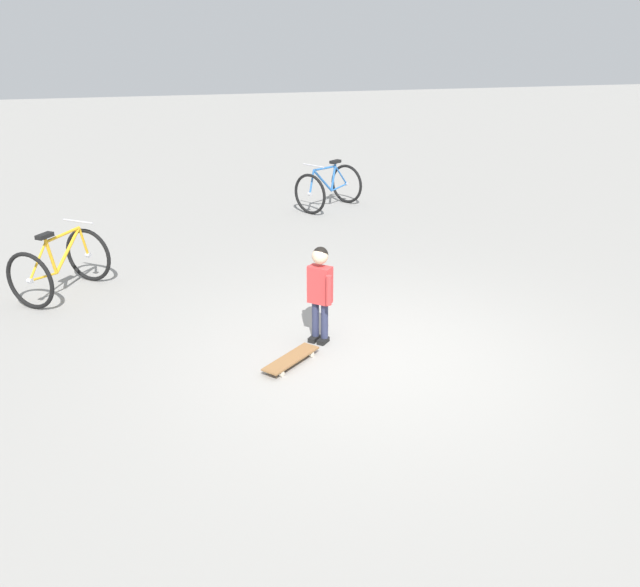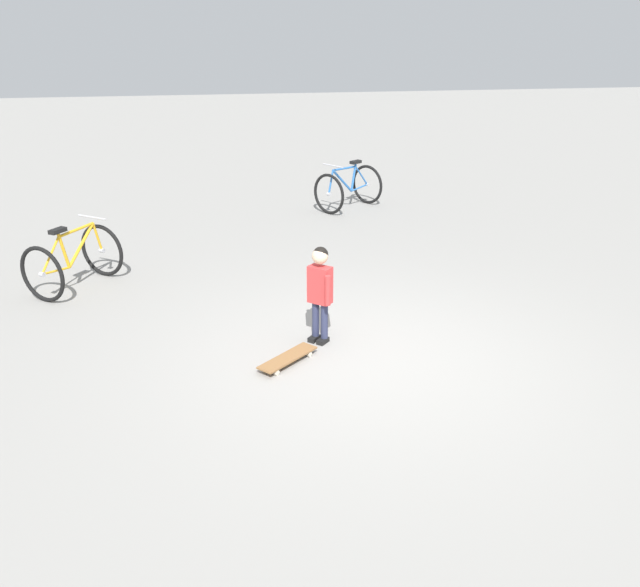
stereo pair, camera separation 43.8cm
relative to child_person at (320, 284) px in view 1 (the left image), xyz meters
The scene contains 5 objects.
ground_plane 0.92m from the child_person, 44.53° to the left, with size 50.00×50.00×0.00m, color gray.
child_person is the anchor object (origin of this frame).
skateboard 0.86m from the child_person, 40.95° to the right, with size 0.63×0.66×0.07m.
bicycle_near 3.50m from the child_person, 125.63° to the right, with size 1.28×1.20×0.85m.
bicycle_mid 5.49m from the child_person, 165.48° to the left, with size 1.21×1.28×0.85m.
Camera 1 is at (6.15, -1.97, 3.30)m, focal length 39.16 mm.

